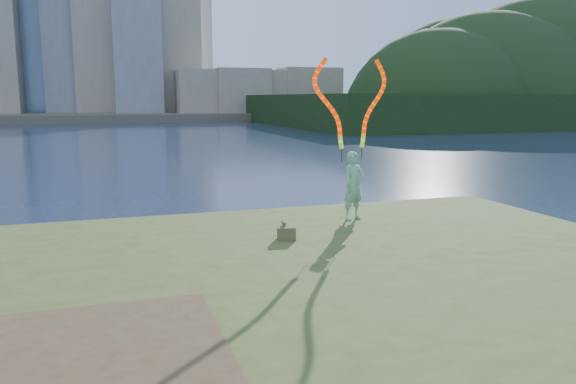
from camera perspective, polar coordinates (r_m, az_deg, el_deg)
name	(u,v)px	position (r m, az deg, el deg)	size (l,w,h in m)	color
ground	(221,302)	(10.21, -6.86, -11.08)	(320.00, 320.00, 0.00)	#19253F
grassy_knoll	(253,336)	(8.01, -3.54, -14.39)	(20.00, 18.00, 0.80)	#3B4B1B
dirt_patch	(79,355)	(6.78, -20.43, -15.22)	(3.20, 3.00, 0.02)	#47331E
far_shore	(113,115)	(104.44, -17.37, 7.48)	(320.00, 40.00, 1.20)	#514C3B
wooded_hill	(531,121)	(92.68, 23.45, 6.65)	(78.00, 50.00, 63.00)	black
woman_with_ribbons	(353,158)	(12.91, 6.67, 3.41)	(1.93, 0.72, 3.97)	#1A7D3F
canvas_bag	(286,233)	(11.17, -0.19, -4.14)	(0.41, 0.46, 0.34)	#444C29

